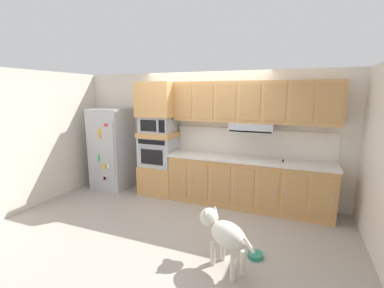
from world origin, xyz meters
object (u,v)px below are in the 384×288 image
microwave (158,124)px  dog (223,232)px  refrigerator (112,149)px  built_in_oven (159,151)px  dog_food_bowl (255,255)px  screwdriver (284,161)px

microwave → dog: size_ratio=0.77×
refrigerator → built_in_oven: size_ratio=2.51×
refrigerator → dog_food_bowl: 3.81m
refrigerator → built_in_oven: refrigerator is taller
dog → dog_food_bowl: (0.35, 0.32, -0.41)m
refrigerator → built_in_oven: bearing=3.4°
refrigerator → screwdriver: (3.60, 0.07, 0.05)m
microwave → dog: (1.92, -1.89, -1.01)m
built_in_oven → dog_food_bowl: bearing=-34.7°
built_in_oven → screwdriver: built_in_oven is taller
screwdriver → dog: screwdriver is taller
built_in_oven → dog: built_in_oven is taller
refrigerator → dog_food_bowl: (3.40, -1.50, -0.85)m
refrigerator → microwave: 1.28m
refrigerator → microwave: bearing=3.4°
refrigerator → dog: 3.58m
built_in_oven → screwdriver: size_ratio=5.25×
built_in_oven → dog: (1.92, -1.89, -0.45)m
microwave → screwdriver: (2.46, -0.00, -0.53)m
refrigerator → dog: refrigerator is taller
built_in_oven → screwdriver: (2.46, -0.00, 0.03)m
screwdriver → dog_food_bowl: screwdriver is taller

